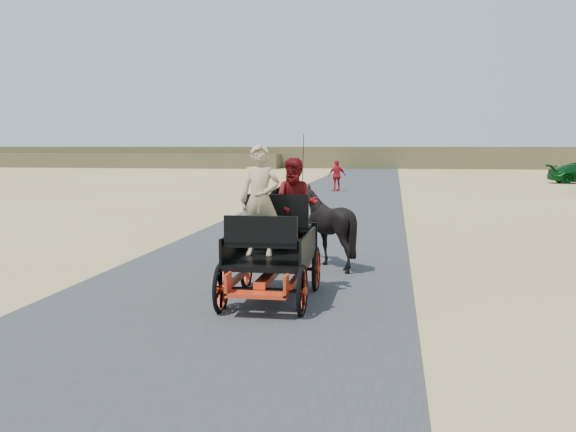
% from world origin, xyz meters
% --- Properties ---
extents(ground, '(140.00, 140.00, 0.00)m').
position_xyz_m(ground, '(0.00, 0.00, 0.00)').
color(ground, tan).
extents(road, '(6.00, 140.00, 0.01)m').
position_xyz_m(road, '(0.00, 0.00, 0.01)').
color(road, '#38383A').
rests_on(road, ground).
extents(ridge_far, '(140.00, 6.00, 2.40)m').
position_xyz_m(ridge_far, '(0.00, 62.00, 1.20)').
color(ridge_far, brown).
rests_on(ridge_far, ground).
extents(ridge_near, '(40.00, 4.00, 1.60)m').
position_xyz_m(ridge_near, '(-30.00, 58.00, 0.80)').
color(ridge_near, brown).
rests_on(ridge_near, ground).
extents(carriage, '(1.30, 2.40, 0.72)m').
position_xyz_m(carriage, '(0.71, -2.25, 0.36)').
color(carriage, black).
rests_on(carriage, ground).
extents(horse_left, '(0.91, 2.01, 1.70)m').
position_xyz_m(horse_left, '(0.16, 0.75, 0.85)').
color(horse_left, black).
rests_on(horse_left, ground).
extents(horse_right, '(1.37, 1.54, 1.70)m').
position_xyz_m(horse_right, '(1.26, 0.75, 0.85)').
color(horse_right, black).
rests_on(horse_right, ground).
extents(driver_man, '(0.66, 0.43, 1.80)m').
position_xyz_m(driver_man, '(0.51, -2.20, 1.62)').
color(driver_man, tan).
rests_on(driver_man, carriage).
extents(passenger_woman, '(0.77, 0.60, 1.58)m').
position_xyz_m(passenger_woman, '(1.01, -1.65, 1.51)').
color(passenger_woman, '#660C0F').
rests_on(passenger_woman, carriage).
extents(pedestrian, '(1.09, 0.84, 1.73)m').
position_xyz_m(pedestrian, '(-0.48, 22.96, 0.86)').
color(pedestrian, red).
rests_on(pedestrian, ground).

